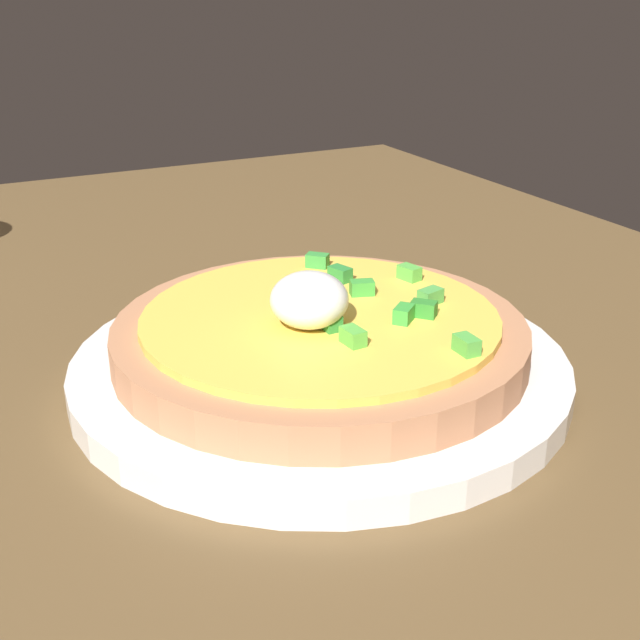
# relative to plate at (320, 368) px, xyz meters

# --- Properties ---
(dining_table) EXTENTS (1.14, 0.86, 0.03)m
(dining_table) POSITION_rel_plate_xyz_m (-0.04, 0.07, -0.02)
(dining_table) COLOR brown
(dining_table) RESTS_ON ground
(plate) EXTENTS (0.26, 0.26, 0.01)m
(plate) POSITION_rel_plate_xyz_m (0.00, 0.00, 0.00)
(plate) COLOR white
(plate) RESTS_ON dining_table
(pizza) EXTENTS (0.21, 0.21, 0.05)m
(pizza) POSITION_rel_plate_xyz_m (-0.00, 0.00, 0.02)
(pizza) COLOR #B67953
(pizza) RESTS_ON plate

